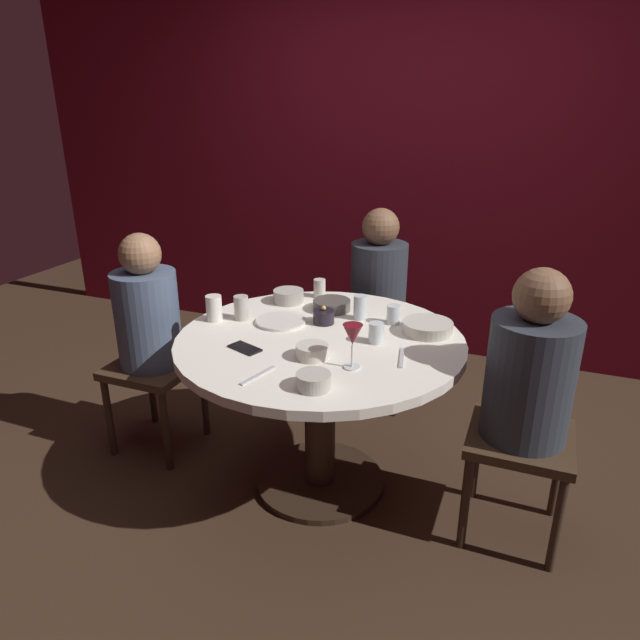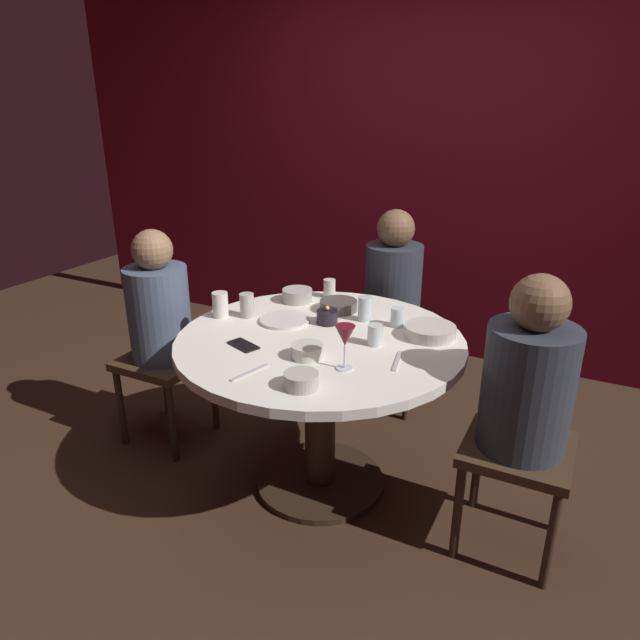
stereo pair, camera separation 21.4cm
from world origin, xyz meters
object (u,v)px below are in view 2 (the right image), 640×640
Objects in this scene: seated_diner_right at (527,388)px; cup_near_candle at (247,305)px; seated_diner_back at (393,287)px; bowl_sauce_side at (301,380)px; dining_table at (320,373)px; dinner_plate at (285,320)px; candle_holder at (327,317)px; cell_phone at (243,345)px; bowl_serving_large at (297,295)px; bowl_salad_center at (307,351)px; seated_diner_left at (159,314)px; wine_glass at (345,338)px; bowl_rice_portion at (430,331)px; cup_by_left_diner at (220,305)px; bowl_small_white at (338,305)px; cup_beside_wine at (375,335)px; cup_by_right_diner at (365,309)px; cup_far_edge at (329,288)px.

cup_near_candle is at bearing -3.01° from seated_diner_right.
seated_diner_right is 10.27× the size of cup_near_candle.
bowl_sauce_side is (0.15, -1.33, 0.07)m from seated_diner_back.
dining_table is 5.37× the size of dinner_plate.
candle_holder is 0.43m from cell_phone.
bowl_salad_center is at bearing -57.47° from bowl_serving_large.
seated_diner_left is 0.97m from bowl_salad_center.
wine_glass reaches higher than bowl_sauce_side.
bowl_salad_center is 0.59× the size of bowl_rice_portion.
bowl_small_white is at bearing 35.92° from cup_by_left_diner.
seated_diner_back is 8.21× the size of cell_phone.
candle_holder is at bearing -81.23° from bowl_small_white.
bowl_rice_portion reaches higher than dinner_plate.
cell_phone is 1.25× the size of cup_near_candle.
wine_glass reaches higher than dining_table.
bowl_rice_portion is 2.49× the size of cup_beside_wine.
bowl_small_white is at bearing 98.77° from candle_holder.
bowl_sauce_side is at bearing -71.40° from dining_table.
seated_diner_right reaches higher than cup_beside_wine.
cup_near_candle reaches higher than cup_beside_wine.
seated_diner_back reaches higher than seated_diner_left.
seated_diner_right reaches higher than seated_diner_left.
candle_holder is 0.64× the size of bowl_serving_large.
seated_diner_left is 9.53× the size of cup_by_left_diner.
candle_holder is 0.82× the size of cup_by_left_diner.
dining_table is 0.86m from seated_diner_right.
cup_by_left_diner is (-0.67, 0.44, 0.03)m from bowl_sauce_side.
cup_by_right_diner is at bearing 39.19° from candle_holder.
cup_by_left_diner is (-0.21, -0.35, 0.03)m from bowl_serving_large.
bowl_small_white is (-0.29, 0.56, -0.10)m from wine_glass.
cell_phone is 1.60× the size of cup_beside_wine.
seated_diner_back is 12.36× the size of cup_far_edge.
wine_glass is at bearing -24.82° from cup_near_candle.
cup_by_right_diner is at bearing -37.46° from cup_far_edge.
dining_table is 0.26m from candle_holder.
seated_diner_back reaches higher than wine_glass.
seated_diner_right is 1.28m from cup_near_candle.
bowl_small_white is 0.50m from bowl_rice_portion.
bowl_salad_center is 0.55m from bowl_small_white.
wine_glass is 0.81× the size of bowl_rice_portion.
bowl_small_white is 1.44× the size of bowl_sauce_side.
candle_holder reaches higher than bowl_sauce_side.
cup_far_edge is at bearing 114.56° from candle_holder.
cup_far_edge is at bearing 85.57° from dinner_plate.
seated_diner_left is 0.98× the size of seated_diner_right.
bowl_salad_center is at bearing -70.67° from cup_far_edge.
cell_phone is (-0.01, -0.32, -0.00)m from dinner_plate.
bowl_small_white is 1.61× the size of cup_near_candle.
bowl_serving_large is (-0.07, 0.58, 0.03)m from cell_phone.
wine_glass reaches higher than bowl_serving_large.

